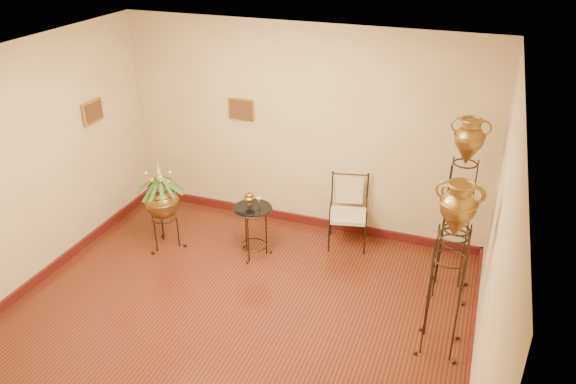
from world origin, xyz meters
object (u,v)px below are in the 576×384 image
(amphora_mid, at_px, (449,269))
(planter_urn, at_px, (162,200))
(armchair, at_px, (348,213))
(side_table, at_px, (253,230))
(amphora_tall, at_px, (459,202))

(amphora_mid, height_order, planter_urn, amphora_mid)
(amphora_mid, bearing_deg, planter_urn, 168.73)
(armchair, bearing_deg, amphora_mid, -61.74)
(amphora_mid, bearing_deg, side_table, 159.22)
(amphora_tall, xyz_separation_m, planter_urn, (-3.60, -0.53, -0.36))
(planter_urn, bearing_deg, amphora_mid, -11.27)
(amphora_tall, height_order, side_table, amphora_tall)
(planter_urn, height_order, armchair, planter_urn)
(armchair, bearing_deg, amphora_tall, -26.42)
(amphora_tall, relative_size, amphora_mid, 1.09)
(armchair, distance_m, side_table, 1.26)
(amphora_tall, bearing_deg, planter_urn, -171.57)
(amphora_tall, xyz_separation_m, side_table, (-2.42, -0.33, -0.69))
(planter_urn, relative_size, side_table, 1.41)
(planter_urn, bearing_deg, side_table, 9.86)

